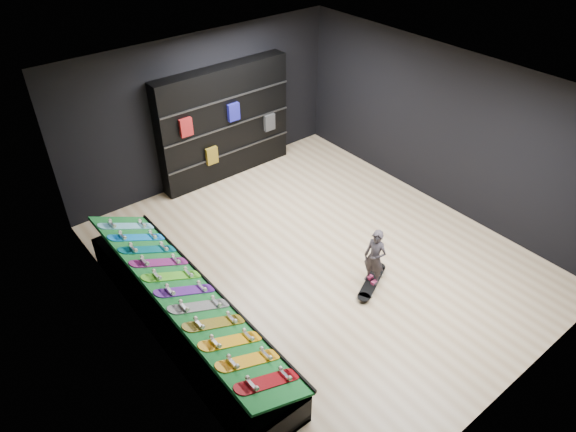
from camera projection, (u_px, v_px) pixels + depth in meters
floor at (318, 258)px, 8.80m from camera, size 6.00×7.00×0.01m
ceiling at (326, 92)px, 7.03m from camera, size 6.00×7.00×0.01m
wall_back at (203, 109)px, 10.12m from camera, size 6.00×0.02×3.00m
wall_front at (531, 316)px, 5.71m from camera, size 6.00×0.02×3.00m
wall_left at (142, 265)px, 6.40m from camera, size 0.02×7.00×3.00m
wall_right at (443, 129)px, 9.43m from camera, size 0.02×7.00×3.00m
display_rack at (186, 317)px, 7.36m from camera, size 0.90×4.50×0.50m
turf_ramp at (185, 293)px, 7.11m from camera, size 0.92×4.50×0.46m
back_shelving at (224, 123)px, 10.38m from camera, size 2.92×0.34×2.33m
floor_skateboard at (372, 283)px, 8.23m from camera, size 0.98×0.62×0.09m
child at (374, 267)px, 8.03m from camera, size 0.20×0.25×0.59m
display_board_0 at (268, 382)px, 5.91m from camera, size 0.93×0.22×0.50m
display_board_1 at (249, 361)px, 6.15m from camera, size 0.93×0.22×0.50m
display_board_2 at (231, 341)px, 6.39m from camera, size 0.93×0.22×0.50m
display_board_3 at (215, 323)px, 6.62m from camera, size 0.93×0.22×0.50m
display_board_4 at (199, 306)px, 6.86m from camera, size 0.93×0.22×0.50m
display_board_5 at (185, 291)px, 7.10m from camera, size 0.93×0.22×0.50m
display_board_6 at (172, 276)px, 7.34m from camera, size 0.93×0.22×0.50m
display_board_7 at (160, 262)px, 7.58m from camera, size 0.93×0.22×0.50m
display_board_8 at (148, 250)px, 7.82m from camera, size 0.93×0.22×0.50m
display_board_9 at (137, 237)px, 8.06m from camera, size 0.93×0.22×0.50m
display_board_10 at (127, 226)px, 8.30m from camera, size 0.93×0.22×0.50m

